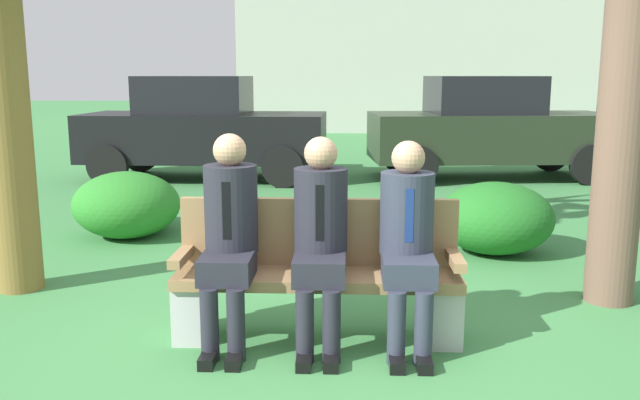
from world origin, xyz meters
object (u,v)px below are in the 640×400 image
seated_man_left (229,229)px  shrub_far_lawn (132,204)px  park_bench (318,275)px  seated_man_middle (320,231)px  shrub_near_bench (126,205)px  parked_car_near (203,128)px  seated_man_right (408,234)px  shrub_mid_lawn (495,218)px  parked_car_far (489,128)px

seated_man_left → shrub_far_lawn: bearing=118.1°
park_bench → shrub_far_lawn: (-2.20, 2.96, -0.12)m
park_bench → seated_man_middle: size_ratio=1.39×
shrub_near_bench → parked_car_near: (-0.04, 4.03, 0.49)m
seated_man_middle → shrub_far_lawn: size_ratio=1.38×
shrub_far_lawn → parked_car_near: 3.74m
shrub_far_lawn → seated_man_right: bearing=-48.2°
seated_man_middle → shrub_mid_lawn: 2.80m
seated_man_right → shrub_far_lawn: bearing=131.8°
shrub_near_bench → parked_car_near: size_ratio=0.29×
seated_man_middle → shrub_near_bench: bearing=128.1°
seated_man_right → parked_car_far: size_ratio=0.32×
shrub_far_lawn → parked_car_far: bearing=40.1°
seated_man_left → parked_car_near: (-1.63, 6.78, 0.09)m
park_bench → shrub_far_lawn: park_bench is taller
park_bench → shrub_mid_lawn: bearing=53.1°
seated_man_left → parked_car_far: (3.06, 7.04, 0.09)m
parked_car_far → parked_car_near: bearing=-176.8°
seated_man_right → seated_man_left: bearing=179.8°
park_bench → parked_car_near: bearing=108.1°
shrub_mid_lawn → parked_car_far: 4.88m
seated_man_right → parked_car_far: bearing=74.6°
seated_man_right → shrub_near_bench: seated_man_right is taller
seated_man_middle → parked_car_near: size_ratio=0.34×
shrub_mid_lawn → parked_car_near: bearing=130.1°
parked_car_near → shrub_far_lawn: bearing=-90.2°
seated_man_right → seated_man_middle: bearing=179.8°
shrub_near_bench → seated_man_left: bearing=-60.0°
park_bench → seated_man_left: bearing=-167.7°
parked_car_near → park_bench: bearing=-71.9°
seated_man_middle → parked_car_far: bearing=70.6°
shrub_near_bench → parked_car_near: bearing=90.6°
park_bench → seated_man_right: bearing=-12.4°
seated_man_left → seated_man_middle: seated_man_left is taller
seated_man_left → shrub_far_lawn: (-1.64, 3.08, -0.45)m
shrub_far_lawn → parked_car_near: (0.01, 3.70, 0.54)m
seated_man_right → shrub_mid_lawn: seated_man_right is taller
shrub_far_lawn → parked_car_near: parked_car_near is taller
park_bench → seated_man_left: size_ratio=1.37×
seated_man_middle → shrub_far_lawn: (-2.22, 3.09, -0.44)m
shrub_near_bench → shrub_mid_lawn: bearing=-7.3°
shrub_mid_lawn → parked_car_far: parked_car_far is taller
seated_man_middle → seated_man_right: (0.55, -0.00, -0.01)m
seated_man_left → parked_car_far: bearing=66.5°
shrub_near_bench → parked_car_far: bearing=42.7°
shrub_near_bench → parked_car_far: size_ratio=0.28×
seated_man_right → parked_car_near: size_ratio=0.33×
shrub_mid_lawn → shrub_far_lawn: 3.90m
shrub_far_lawn → parked_car_far: size_ratio=0.24×
shrub_mid_lawn → park_bench: bearing=-126.9°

